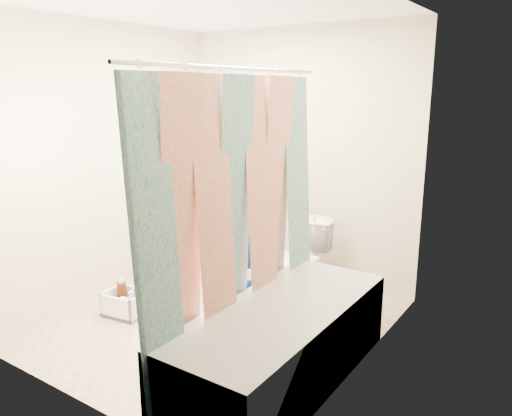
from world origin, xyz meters
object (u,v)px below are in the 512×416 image
Objects in this scene: bathtub at (281,341)px; cleaning_caddy at (127,304)px; plumber at (241,198)px; toilet at (299,261)px.

cleaning_caddy is (-1.54, 0.09, -0.17)m from bathtub.
bathtub is at bearing 34.49° from plumber.
plumber reaches higher than toilet.
bathtub is 0.96× the size of plumber.
plumber is at bearing 135.98° from bathtub.
bathtub is 1.33m from toilet.
bathtub is at bearing -68.25° from toilet.
toilet reaches higher than cleaning_caddy.
plumber is 1.31m from cleaning_caddy.
plumber is (-0.99, 0.96, 0.64)m from bathtub.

